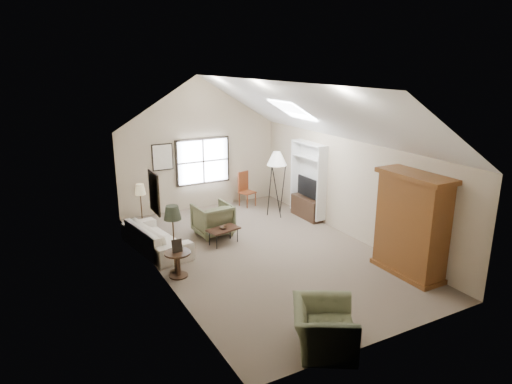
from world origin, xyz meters
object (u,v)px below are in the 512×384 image
sofa (156,237)px  coffee_table (224,236)px  side_table (178,264)px  armchair_far (213,219)px  armoire (411,225)px  armchair_near (324,328)px  side_chair (247,189)px

sofa → coffee_table: bearing=-114.5°
side_table → armchair_far: bearing=49.5°
sofa → side_table: bearing=171.0°
armoire → armchair_far: bearing=124.3°
armchair_near → armchair_far: bearing=27.2°
armchair_near → coffee_table: armchair_near is taller
sofa → coffee_table: 1.65m
coffee_table → side_chair: (1.94, 2.45, 0.34)m
armchair_far → side_chair: size_ratio=0.85×
side_table → side_chair: (3.52, 3.61, 0.26)m
sofa → armchair_near: armchair_near is taller
coffee_table → side_table: (-1.58, -1.16, 0.08)m
side_table → side_chair: side_chair is taller
armoire → armchair_far: 4.97m
coffee_table → side_chair: bearing=51.7°
sofa → armchair_far: armchair_far is taller
armoire → armchair_near: bearing=-157.9°
sofa → side_chair: side_chair is taller
coffee_table → armchair_far: bearing=88.0°
side_chair → sofa: bearing=-166.2°
armoire → side_table: 4.97m
armchair_near → side_chair: 7.47m
armchair_far → side_chair: 2.58m
armchair_far → sofa: bearing=6.7°
armchair_near → side_chair: bearing=13.5°
coffee_table → side_table: side_table is taller
armoire → side_chair: (-0.86, 5.80, -0.56)m
armoire → sofa: (-4.38, 3.79, -0.78)m
armchair_far → armchair_near: bearing=82.4°
sofa → armchair_near: size_ratio=1.99×
armoire → sofa: bearing=139.1°
side_table → coffee_table: bearing=36.3°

